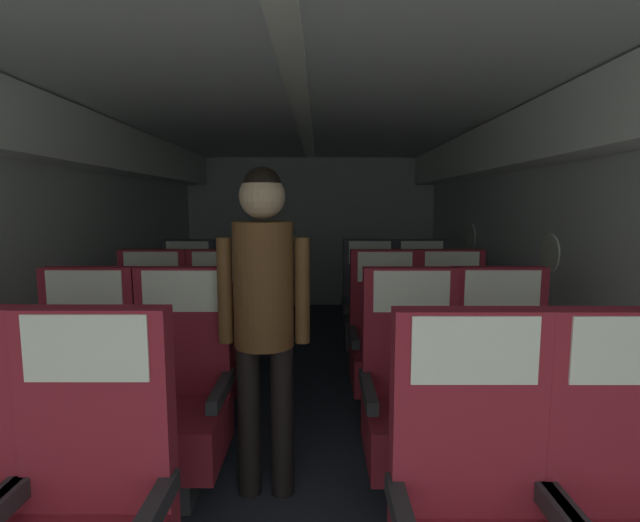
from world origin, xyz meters
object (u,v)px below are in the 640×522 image
(seat_c_left_window, at_px, (150,346))
(seat_c_right_window, at_px, (386,347))
(seat_c_right_aisle, at_px, (453,346))
(seat_b_left_window, at_px, (81,403))
(seat_d_left_aisle, at_px, (240,315))
(flight_attendant, at_px, (264,299))
(seat_b_right_window, at_px, (413,404))
(seat_d_right_window, at_px, (370,314))
(seat_d_right_aisle, at_px, (423,314))
(seat_d_left_window, at_px, (187,315))
(seat_b_left_aisle, at_px, (179,403))
(seat_c_left_aisle, at_px, (219,346))
(seat_b_right_aisle, at_px, (505,402))

(seat_c_left_window, height_order, seat_c_right_window, same)
(seat_c_right_aisle, bearing_deg, seat_b_left_window, -156.20)
(seat_d_left_aisle, height_order, flight_attendant, flight_attendant)
(seat_c_right_aisle, relative_size, flight_attendant, 0.70)
(seat_c_right_aisle, height_order, flight_attendant, flight_attendant)
(seat_c_right_aisle, xyz_separation_m, flight_attendant, (-1.15, -0.87, 0.50))
(seat_b_right_window, xyz_separation_m, seat_d_right_window, (-0.01, 1.81, 0.00))
(seat_c_right_window, distance_m, seat_d_right_aisle, 1.03)
(seat_b_right_window, xyz_separation_m, seat_d_left_aisle, (-1.12, 1.79, 0.00))
(seat_d_left_window, height_order, seat_d_right_aisle, same)
(seat_c_right_window, bearing_deg, seat_c_right_aisle, 2.22)
(seat_c_left_window, height_order, flight_attendant, flight_attendant)
(seat_b_left_aisle, bearing_deg, seat_d_left_window, 104.82)
(seat_c_left_window, bearing_deg, seat_c_left_aisle, -0.20)
(seat_c_right_window, xyz_separation_m, seat_d_right_window, (-0.00, 0.92, 0.00))
(seat_b_right_aisle, height_order, seat_d_right_window, same)
(seat_c_right_window, bearing_deg, seat_d_left_window, 150.34)
(seat_d_right_window, bearing_deg, flight_attendant, -111.43)
(seat_b_right_window, bearing_deg, seat_c_left_aisle, 141.16)
(seat_c_right_window, distance_m, seat_d_left_aisle, 1.44)
(seat_c_left_window, xyz_separation_m, seat_d_right_window, (1.56, 0.91, 0.00))
(seat_b_left_window, height_order, seat_d_right_window, same)
(seat_b_left_window, xyz_separation_m, seat_c_right_window, (1.57, 0.87, 0.00))
(seat_d_left_window, bearing_deg, seat_b_right_aisle, -41.19)
(seat_d_right_window, xyz_separation_m, flight_attendant, (-0.69, -1.77, 0.50))
(seat_c_right_window, distance_m, seat_d_left_window, 1.81)
(seat_c_left_window, distance_m, flight_attendant, 1.32)
(seat_c_right_window, distance_m, flight_attendant, 1.20)
(seat_c_left_window, distance_m, seat_c_right_window, 1.57)
(seat_c_right_window, bearing_deg, seat_b_right_window, -89.74)
(seat_c_right_aisle, distance_m, seat_d_right_aisle, 0.90)
(seat_c_left_window, distance_m, seat_d_left_aisle, 1.00)
(seat_b_left_window, distance_m, seat_b_right_window, 1.57)
(seat_d_left_window, xyz_separation_m, seat_d_left_aisle, (0.45, 0.00, 0.00))
(seat_b_left_window, xyz_separation_m, seat_d_left_aisle, (0.45, 1.77, 0.00))
(seat_b_right_aisle, xyz_separation_m, seat_c_left_window, (-2.01, 0.88, 0.00))
(seat_d_right_aisle, bearing_deg, seat_b_right_window, -103.79)
(seat_b_right_aisle, xyz_separation_m, seat_d_right_window, (-0.45, 1.79, 0.00))
(seat_d_right_aisle, bearing_deg, seat_c_left_aisle, -149.54)
(seat_b_left_aisle, bearing_deg, seat_d_right_window, 58.55)
(seat_b_right_window, xyz_separation_m, seat_d_left_window, (-1.58, 1.78, 0.00))
(seat_b_right_aisle, relative_size, seat_d_left_aisle, 1.00)
(seat_d_right_window, bearing_deg, seat_c_left_window, -149.76)
(flight_attendant, bearing_deg, seat_d_left_aisle, 114.47)
(seat_b_left_aisle, xyz_separation_m, seat_c_left_window, (-0.46, 0.89, 0.00))
(seat_b_left_window, distance_m, seat_d_right_aisle, 2.70)
(seat_d_right_window, bearing_deg, seat_b_left_aisle, -121.45)
(seat_c_left_aisle, bearing_deg, seat_d_right_window, 39.56)
(seat_c_right_aisle, distance_m, seat_d_left_aisle, 1.80)
(seat_d_left_window, relative_size, seat_d_right_window, 1.00)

